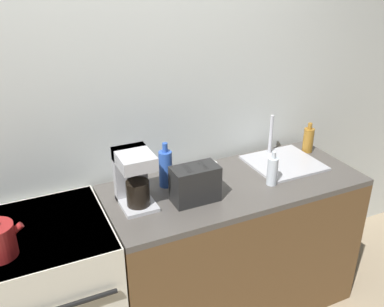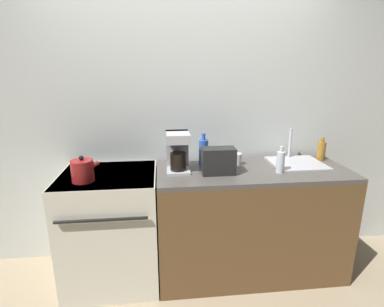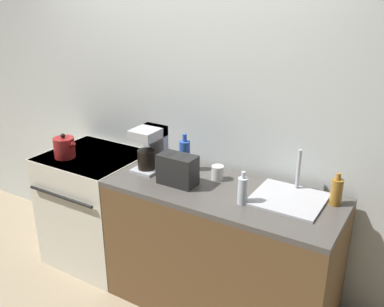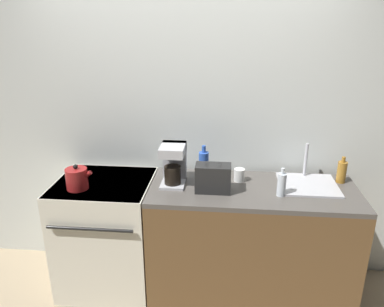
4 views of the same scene
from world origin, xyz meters
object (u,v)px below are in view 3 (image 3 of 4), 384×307
at_px(stove, 97,207).
at_px(bottle_amber, 336,192).
at_px(coffee_maker, 151,147).
at_px(toaster, 178,170).
at_px(bottle_clear, 243,190).
at_px(kettle, 64,147).
at_px(cup_white, 218,173).
at_px(bottle_blue, 185,155).

relative_size(stove, bottle_amber, 4.51).
bearing_deg(bottle_amber, coffee_maker, -174.06).
relative_size(toaster, bottle_clear, 1.22).
height_order(kettle, cup_white, kettle).
height_order(stove, bottle_blue, bottle_blue).
bearing_deg(bottle_blue, cup_white, -5.05).
height_order(bottle_blue, cup_white, bottle_blue).
bearing_deg(bottle_blue, coffee_maker, -154.74).
distance_m(bottle_blue, bottle_clear, 0.62).
xyz_separation_m(kettle, bottle_amber, (1.97, 0.31, 0.01)).
bearing_deg(bottle_amber, bottle_blue, -178.45).
bearing_deg(toaster, bottle_amber, 14.40).
height_order(stove, kettle, kettle).
xyz_separation_m(coffee_maker, bottle_clear, (0.79, -0.15, -0.08)).
height_order(bottle_amber, cup_white, bottle_amber).
distance_m(kettle, toaster, 1.00).
xyz_separation_m(bottle_amber, cup_white, (-0.78, -0.05, -0.04)).
relative_size(stove, kettle, 4.68).
bearing_deg(kettle, stove, 42.68).
bearing_deg(cup_white, coffee_maker, -170.93).
height_order(kettle, bottle_blue, bottle_blue).
xyz_separation_m(bottle_amber, bottle_clear, (-0.49, -0.28, 0.00)).
relative_size(kettle, bottle_blue, 0.73).
height_order(coffee_maker, bottle_clear, coffee_maker).
relative_size(toaster, coffee_maker, 0.82).
height_order(kettle, toaster, toaster).
height_order(coffee_maker, bottle_amber, coffee_maker).
relative_size(kettle, coffee_maker, 0.64).
bearing_deg(stove, bottle_amber, 5.33).
distance_m(stove, toaster, 1.02).
bearing_deg(cup_white, bottle_clear, -37.84).
xyz_separation_m(kettle, cup_white, (1.19, 0.25, -0.03)).
bearing_deg(bottle_amber, kettle, -171.20).
distance_m(coffee_maker, cup_white, 0.52).
distance_m(toaster, bottle_blue, 0.24).
bearing_deg(bottle_blue, stove, -169.56).
distance_m(kettle, coffee_maker, 0.72).
relative_size(coffee_maker, bottle_blue, 1.15).
xyz_separation_m(kettle, bottle_clear, (1.48, 0.03, 0.01)).
bearing_deg(bottle_clear, stove, 175.37).
bearing_deg(bottle_blue, bottle_amber, 1.55).
height_order(stove, bottle_clear, bottle_clear).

